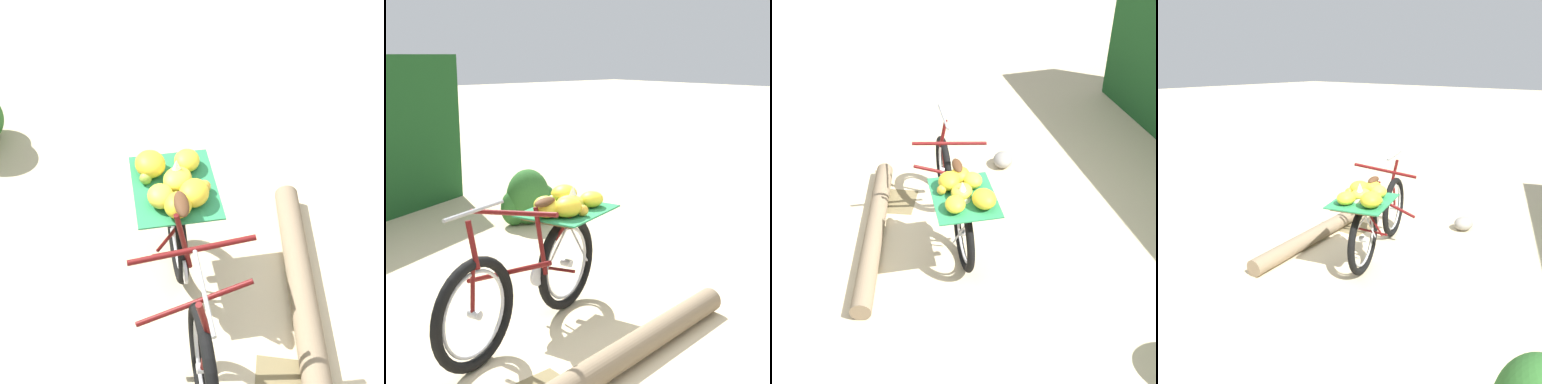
% 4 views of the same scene
% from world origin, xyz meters
% --- Properties ---
extents(ground_plane, '(60.00, 60.00, 0.00)m').
position_xyz_m(ground_plane, '(0.00, 0.00, 0.00)').
color(ground_plane, beige).
extents(bicycle, '(1.79, 0.92, 1.03)m').
position_xyz_m(bicycle, '(0.05, -0.32, 0.53)').
color(bicycle, black).
rests_on(bicycle, ground_plane).
extents(fallen_log, '(2.16, 0.46, 0.18)m').
position_xyz_m(fallen_log, '(-0.01, 0.49, 0.09)').
color(fallen_log, '#7F6B51').
rests_on(fallen_log, ground_plane).
extents(path_stone, '(0.27, 0.23, 0.17)m').
position_xyz_m(path_stone, '(1.43, -0.71, 0.08)').
color(path_stone, gray).
rests_on(path_stone, ground_plane).
extents(leaf_litter_patch, '(0.44, 0.36, 0.01)m').
position_xyz_m(leaf_litter_patch, '(0.59, 0.38, 0.00)').
color(leaf_litter_patch, olive).
rests_on(leaf_litter_patch, ground_plane).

